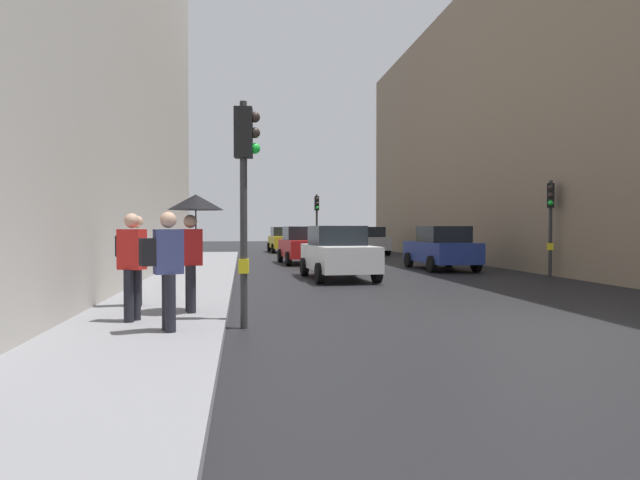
% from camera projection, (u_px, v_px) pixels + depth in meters
% --- Properties ---
extents(ground_plane, '(120.00, 120.00, 0.00)m').
position_uv_depth(ground_plane, '(548.00, 325.00, 9.21)').
color(ground_plane, black).
extents(sidewalk_kerb, '(2.60, 40.00, 0.16)m').
position_uv_depth(sidewalk_kerb, '(183.00, 288.00, 14.15)').
color(sidewalk_kerb, gray).
rests_on(sidewalk_kerb, ground).
extents(building_facade_right, '(12.00, 35.71, 13.46)m').
position_uv_depth(building_facade_right, '(584.00, 127.00, 26.32)').
color(building_facade_right, gray).
rests_on(building_facade_right, ground).
extents(traffic_light_far_median, '(0.25, 0.43, 3.67)m').
position_uv_depth(traffic_light_far_median, '(317.00, 214.00, 31.36)').
color(traffic_light_far_median, '#2D2D2D').
rests_on(traffic_light_far_median, ground).
extents(traffic_light_mid_street, '(0.37, 0.44, 3.33)m').
position_uv_depth(traffic_light_mid_street, '(551.00, 210.00, 18.20)').
color(traffic_light_mid_street, '#2D2D2D').
rests_on(traffic_light_mid_street, ground).
extents(traffic_light_near_left, '(0.44, 0.27, 3.80)m').
position_uv_depth(traffic_light_near_left, '(245.00, 172.00, 8.85)').
color(traffic_light_near_left, '#2D2D2D').
rests_on(traffic_light_near_left, ground).
extents(car_yellow_taxi, '(2.20, 4.29, 1.76)m').
position_uv_depth(car_yellow_taxi, '(284.00, 240.00, 36.98)').
color(car_yellow_taxi, yellow).
rests_on(car_yellow_taxi, ground).
extents(car_red_sedan, '(2.23, 4.31, 1.76)m').
position_uv_depth(car_red_sedan, '(303.00, 245.00, 25.19)').
color(car_red_sedan, red).
rests_on(car_red_sedan, ground).
extents(car_white_compact, '(2.21, 4.30, 1.76)m').
position_uv_depth(car_white_compact, '(338.00, 252.00, 17.57)').
color(car_white_compact, silver).
rests_on(car_white_compact, ground).
extents(car_silver_hatchback, '(2.20, 4.29, 1.76)m').
position_uv_depth(car_silver_hatchback, '(368.00, 241.00, 33.85)').
color(car_silver_hatchback, '#BCBCC1').
rests_on(car_silver_hatchback, ground).
extents(car_blue_van, '(2.07, 4.23, 1.76)m').
position_uv_depth(car_blue_van, '(441.00, 248.00, 21.51)').
color(car_blue_van, navy).
rests_on(car_blue_van, ground).
extents(pedestrian_with_umbrella, '(1.00, 1.00, 2.14)m').
position_uv_depth(pedestrian_with_umbrella, '(194.00, 220.00, 9.61)').
color(pedestrian_with_umbrella, black).
rests_on(pedestrian_with_umbrella, sidewalk_kerb).
extents(pedestrian_with_black_backpack, '(0.63, 0.37, 1.77)m').
position_uv_depth(pedestrian_with_black_backpack, '(135.00, 255.00, 10.38)').
color(pedestrian_with_black_backpack, black).
rests_on(pedestrian_with_black_backpack, sidewalk_kerb).
extents(pedestrian_with_grey_backpack, '(0.66, 0.46, 1.77)m').
position_uv_depth(pedestrian_with_grey_backpack, '(165.00, 264.00, 7.81)').
color(pedestrian_with_grey_backpack, black).
rests_on(pedestrian_with_grey_backpack, sidewalk_kerb).
extents(pedestrian_in_red_jacket, '(0.47, 0.39, 1.77)m').
position_uv_depth(pedestrian_in_red_jacket, '(132.00, 262.00, 8.68)').
color(pedestrian_in_red_jacket, black).
rests_on(pedestrian_in_red_jacket, sidewalk_kerb).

